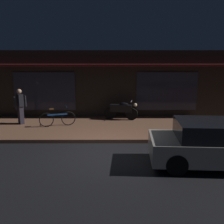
% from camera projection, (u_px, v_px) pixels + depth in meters
% --- Properties ---
extents(ground_plane, '(60.00, 60.00, 0.00)m').
position_uv_depth(ground_plane, '(104.00, 153.00, 9.52)').
color(ground_plane, black).
extents(sidewalk_slab, '(18.00, 4.00, 0.15)m').
position_uv_depth(sidewalk_slab, '(105.00, 128.00, 12.44)').
color(sidewalk_slab, brown).
rests_on(sidewalk_slab, ground_plane).
extents(storefront_building, '(18.00, 3.30, 3.60)m').
position_uv_depth(storefront_building, '(106.00, 83.00, 15.37)').
color(storefront_building, black).
rests_on(storefront_building, ground_plane).
extents(motorcycle, '(1.69, 0.61, 0.97)m').
position_uv_depth(motorcycle, '(122.00, 110.00, 13.58)').
color(motorcycle, black).
rests_on(motorcycle, sidewalk_slab).
extents(bicycle_parked, '(1.61, 0.57, 0.91)m').
position_uv_depth(bicycle_parked, '(57.00, 119.00, 12.35)').
color(bicycle_parked, black).
rests_on(bicycle_parked, sidewalk_slab).
extents(person_photographer, '(0.53, 0.46, 1.67)m').
position_uv_depth(person_photographer, '(20.00, 106.00, 12.65)').
color(person_photographer, '#28232D').
rests_on(person_photographer, sidewalk_slab).
extents(parked_car_near, '(4.21, 2.02, 1.42)m').
position_uv_depth(parked_car_near, '(216.00, 144.00, 8.31)').
color(parked_car_near, black).
rests_on(parked_car_near, ground_plane).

